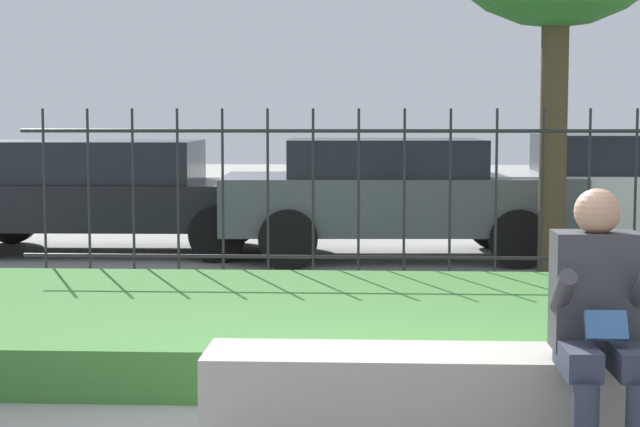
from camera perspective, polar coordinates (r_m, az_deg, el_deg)
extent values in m
cube|color=gray|center=(5.25, 6.46, -9.87)|extent=(2.27, 0.51, 0.48)
cube|color=#282D3D|center=(4.88, 13.58, -7.54)|extent=(0.15, 0.42, 0.13)
cube|color=#282D3D|center=(4.92, 16.11, -7.48)|extent=(0.15, 0.42, 0.13)
cube|color=#333338|center=(5.05, 14.43, -4.00)|extent=(0.38, 0.24, 0.54)
sphere|color=tan|center=(4.99, 14.57, 0.10)|extent=(0.21, 0.21, 0.21)
cylinder|color=#333338|center=(4.86, 12.83, -4.09)|extent=(0.08, 0.29, 0.24)
cube|color=#335689|center=(4.82, 15.02, -5.78)|extent=(0.18, 0.09, 0.13)
cube|color=#3D7533|center=(7.48, 3.38, -5.96)|extent=(8.52, 3.17, 0.30)
cylinder|color=#232326|center=(9.62, 3.27, -2.35)|extent=(6.52, 0.03, 0.03)
cylinder|color=#232326|center=(9.54, 3.31, 4.42)|extent=(6.52, 0.03, 0.03)
cylinder|color=#232326|center=(10.02, -14.47, 0.67)|extent=(0.02, 0.02, 1.67)
cylinder|color=#232326|center=(9.91, -12.22, 0.67)|extent=(0.02, 0.02, 1.67)
cylinder|color=#232326|center=(9.81, -9.92, 0.67)|extent=(0.02, 0.02, 1.67)
cylinder|color=#232326|center=(9.73, -7.58, 0.66)|extent=(0.02, 0.02, 1.67)
cylinder|color=#232326|center=(9.66, -5.20, 0.66)|extent=(0.02, 0.02, 1.67)
cylinder|color=#232326|center=(9.61, -2.80, 0.65)|extent=(0.02, 0.02, 1.67)
cylinder|color=#232326|center=(9.58, -0.37, 0.64)|extent=(0.02, 0.02, 1.67)
cylinder|color=#232326|center=(9.57, 2.07, 0.63)|extent=(0.02, 0.02, 1.67)
cylinder|color=#232326|center=(9.57, 4.51, 0.62)|extent=(0.02, 0.02, 1.67)
cylinder|color=#232326|center=(9.59, 6.94, 0.60)|extent=(0.02, 0.02, 1.67)
cylinder|color=#232326|center=(9.63, 9.37, 0.59)|extent=(0.02, 0.02, 1.67)
cylinder|color=#232326|center=(9.68, 11.76, 0.58)|extent=(0.02, 0.02, 1.67)
cylinder|color=#232326|center=(9.76, 14.13, 0.56)|extent=(0.02, 0.02, 1.67)
cylinder|color=#232326|center=(9.84, 16.46, 0.55)|extent=(0.02, 0.02, 1.67)
cube|color=black|center=(12.79, -11.27, 0.52)|extent=(4.55, 1.81, 0.52)
cube|color=black|center=(12.81, -12.10, 2.75)|extent=(2.52, 1.56, 0.48)
cylinder|color=black|center=(11.75, -5.49, -1.09)|extent=(0.63, 0.21, 0.62)
cylinder|color=black|center=(13.41, -4.60, -0.30)|extent=(0.63, 0.21, 0.62)
cylinder|color=black|center=(14.00, -16.07, -0.26)|extent=(0.63, 0.21, 0.62)
cube|color=#4C5156|center=(12.06, 4.18, 0.57)|extent=(3.99, 1.92, 0.62)
cube|color=black|center=(12.02, 3.45, 3.01)|extent=(2.22, 1.63, 0.41)
cylinder|color=black|center=(11.41, 10.56, -1.34)|extent=(0.63, 0.23, 0.63)
cylinder|color=black|center=(13.07, 9.21, -0.49)|extent=(0.63, 0.23, 0.63)
cylinder|color=black|center=(11.22, -1.71, -1.36)|extent=(0.63, 0.23, 0.63)
cylinder|color=black|center=(12.91, -1.48, -0.49)|extent=(0.63, 0.23, 0.63)
cylinder|color=black|center=(11.69, 12.29, -1.28)|extent=(0.60, 0.20, 0.60)
cylinder|color=black|center=(13.39, 11.09, -0.44)|extent=(0.60, 0.20, 0.60)
cylinder|color=#4C3D28|center=(10.88, 12.35, 4.81)|extent=(0.27, 0.27, 3.09)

